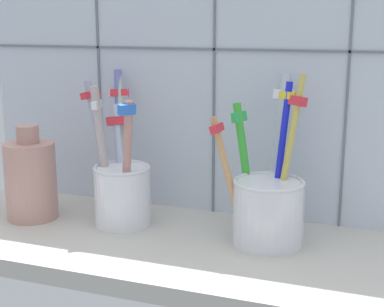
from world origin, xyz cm
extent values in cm
cube|color=#BCB7AD|center=(0.00, 0.00, 1.00)|extent=(64.00, 22.00, 2.00)
cube|color=silver|center=(0.00, 12.00, 22.50)|extent=(64.00, 2.00, 45.00)
cube|color=slate|center=(-16.00, 10.90, 22.50)|extent=(0.30, 0.20, 45.00)
cube|color=slate|center=(0.00, 10.90, 22.50)|extent=(0.30, 0.20, 45.00)
cube|color=slate|center=(16.00, 10.90, 22.50)|extent=(0.30, 0.20, 45.00)
cube|color=slate|center=(0.00, 10.90, 22.83)|extent=(64.00, 0.20, 0.30)
cylinder|color=white|center=(-8.96, 2.85, 5.54)|extent=(6.75, 6.75, 7.07)
torus|color=silver|center=(-8.96, 2.85, 9.07)|extent=(6.92, 6.92, 0.50)
cylinder|color=#6B6FBF|center=(-11.27, 7.06, 11.22)|extent=(4.07, 6.79, 17.97)
cube|color=white|center=(-12.15, 8.83, 17.18)|extent=(2.57, 1.89, 1.12)
cylinder|color=#A3A4C5|center=(-11.97, 3.69, 10.74)|extent=(5.38, 2.77, 16.92)
cube|color=#E5333F|center=(-13.61, 4.32, 17.42)|extent=(1.88, 2.67, 1.01)
cylinder|color=tan|center=(-7.44, 1.24, 9.99)|extent=(3.30, 3.21, 15.36)
cube|color=blue|center=(-6.64, 0.47, 16.70)|extent=(1.99, 2.03, 1.26)
cylinder|color=#B0CAAF|center=(-10.85, 6.92, 11.02)|extent=(4.64, 6.80, 17.56)
cube|color=#E5333F|center=(-12.01, 8.85, 17.22)|extent=(2.55, 2.06, 1.08)
cylinder|color=silver|center=(-10.35, 5.16, 9.23)|extent=(3.85, 4.54, 13.92)
cube|color=#E5333F|center=(-11.22, 6.27, 14.08)|extent=(2.59, 2.38, 1.23)
cylinder|color=#BBADAB|center=(-11.41, 2.82, 10.59)|extent=(2.66, 1.43, 16.48)
cube|color=white|center=(-11.93, 2.72, 16.56)|extent=(1.08, 2.20, 0.98)
cylinder|color=white|center=(8.96, 2.85, 5.54)|extent=(7.81, 7.81, 7.07)
torus|color=silver|center=(8.96, 2.85, 9.07)|extent=(7.92, 7.92, 0.50)
cylinder|color=#1A22E4|center=(9.62, 5.30, 11.03)|extent=(1.91, 3.87, 17.40)
cube|color=yellow|center=(10.00, 6.46, 18.14)|extent=(2.09, 1.36, 0.94)
cylinder|color=#CBB855|center=(10.53, 4.69, 11.50)|extent=(3.22, 3.81, 18.34)
cube|color=#E5333F|center=(11.25, 5.60, 17.72)|extent=(2.34, 2.11, 1.15)
cylinder|color=silver|center=(8.72, 7.55, 11.27)|extent=(1.75, 6.38, 18.04)
cube|color=white|center=(8.93, 9.40, 17.84)|extent=(2.36, 1.26, 1.28)
cylinder|color=tan|center=(4.51, 2.38, 9.21)|extent=(4.52, 0.82, 13.82)
cube|color=#E5333F|center=(3.05, 2.40, 14.74)|extent=(1.11, 2.44, 1.08)
cylinder|color=green|center=(5.67, 5.20, 9.78)|extent=(3.81, 2.22, 14.94)
cube|color=green|center=(4.69, 5.58, 15.61)|extent=(1.58, 2.31, 1.25)
cylinder|color=tan|center=(-20.73, 1.12, 6.81)|extent=(6.33, 6.33, 9.62)
cylinder|color=tan|center=(-20.73, 1.12, 12.71)|extent=(2.74, 2.74, 2.18)
camera|label=1|loc=(21.00, -55.67, 26.32)|focal=52.79mm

